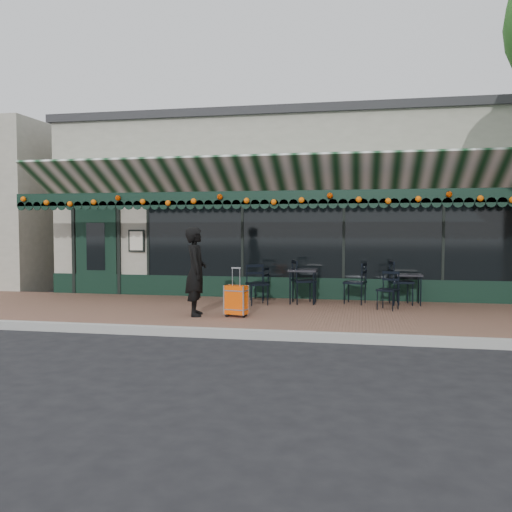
% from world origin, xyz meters
% --- Properties ---
extents(ground, '(80.00, 80.00, 0.00)m').
position_xyz_m(ground, '(0.00, 0.00, 0.00)').
color(ground, black).
rests_on(ground, ground).
extents(sidewalk, '(18.00, 4.00, 0.15)m').
position_xyz_m(sidewalk, '(0.00, 2.00, 0.07)').
color(sidewalk, brown).
rests_on(sidewalk, ground).
extents(curb, '(18.00, 0.16, 0.15)m').
position_xyz_m(curb, '(0.00, -0.08, 0.07)').
color(curb, '#9E9E99').
rests_on(curb, ground).
extents(restaurant_building, '(12.00, 9.60, 4.50)m').
position_xyz_m(restaurant_building, '(0.00, 7.84, 2.27)').
color(restaurant_building, gray).
rests_on(restaurant_building, ground).
extents(woman, '(0.56, 0.70, 1.69)m').
position_xyz_m(woman, '(-1.28, 1.13, 0.99)').
color(woman, black).
rests_on(woman, sidewalk).
extents(suitcase, '(0.44, 0.31, 0.92)m').
position_xyz_m(suitcase, '(-0.50, 1.15, 0.46)').
color(suitcase, '#EE4E07').
rests_on(suitcase, sidewalk).
extents(cafe_table_a, '(0.54, 0.54, 0.67)m').
position_xyz_m(cafe_table_a, '(2.83, 3.46, 0.75)').
color(cafe_table_a, black).
rests_on(cafe_table_a, sidewalk).
extents(cafe_table_b, '(0.61, 0.61, 0.75)m').
position_xyz_m(cafe_table_b, '(0.54, 3.21, 0.83)').
color(cafe_table_b, black).
rests_on(cafe_table_b, sidewalk).
extents(chair_a_left, '(0.55, 0.55, 0.92)m').
position_xyz_m(chair_a_left, '(1.67, 3.37, 0.61)').
color(chair_a_left, black).
rests_on(chair_a_left, sidewalk).
extents(chair_a_right, '(0.56, 0.56, 0.97)m').
position_xyz_m(chair_a_right, '(2.66, 3.40, 0.64)').
color(chair_a_right, black).
rests_on(chair_a_right, sidewalk).
extents(chair_a_front, '(0.52, 0.52, 0.79)m').
position_xyz_m(chair_a_front, '(2.34, 2.59, 0.55)').
color(chair_a_front, black).
rests_on(chair_a_front, sidewalk).
extents(chair_b_left, '(0.44, 0.44, 0.77)m').
position_xyz_m(chair_b_left, '(-0.51, 3.58, 0.53)').
color(chair_b_left, black).
rests_on(chair_b_left, sidewalk).
extents(chair_b_right, '(0.63, 0.63, 0.98)m').
position_xyz_m(chair_b_right, '(0.56, 3.20, 0.64)').
color(chair_b_right, black).
rests_on(chair_b_right, sidewalk).
extents(chair_b_front, '(0.60, 0.60, 0.89)m').
position_xyz_m(chair_b_front, '(-0.42, 2.81, 0.59)').
color(chair_b_front, black).
rests_on(chair_b_front, sidewalk).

